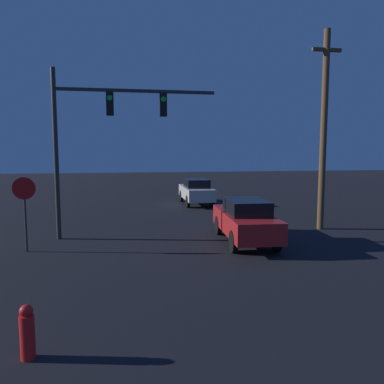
# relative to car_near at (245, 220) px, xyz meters

# --- Properties ---
(car_near) EXTENTS (1.91, 4.69, 1.63)m
(car_near) POSITION_rel_car_near_xyz_m (0.00, 0.00, 0.00)
(car_near) COLOR #B21E1E
(car_near) RESTS_ON ground_plane
(car_far) EXTENTS (1.71, 4.63, 1.63)m
(car_far) POSITION_rel_car_near_xyz_m (0.08, 10.25, 0.00)
(car_far) COLOR beige
(car_far) RESTS_ON ground_plane
(traffic_signal_mast) EXTENTS (6.26, 0.30, 6.53)m
(traffic_signal_mast) POSITION_rel_car_near_xyz_m (-5.36, 1.79, 3.54)
(traffic_signal_mast) COLOR #2D2D2D
(traffic_signal_mast) RESTS_ON ground_plane
(stop_sign) EXTENTS (0.75, 0.07, 2.55)m
(stop_sign) POSITION_rel_car_near_xyz_m (-7.74, 0.02, 0.94)
(stop_sign) COLOR #2D2D2D
(stop_sign) RESTS_ON ground_plane
(utility_pole) EXTENTS (1.30, 0.28, 8.49)m
(utility_pole) POSITION_rel_car_near_xyz_m (4.03, 1.75, 3.52)
(utility_pole) COLOR brown
(utility_pole) RESTS_ON ground_plane
(fire_hydrant) EXTENTS (0.24, 0.24, 0.93)m
(fire_hydrant) POSITION_rel_car_near_xyz_m (-6.02, -6.99, -0.39)
(fire_hydrant) COLOR red
(fire_hydrant) RESTS_ON ground_plane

